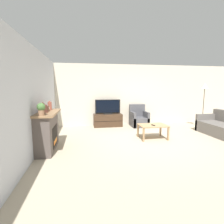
% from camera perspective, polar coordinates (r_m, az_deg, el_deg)
% --- Properties ---
extents(ground_plane, '(24.00, 24.00, 0.00)m').
position_cam_1_polar(ground_plane, '(5.75, 12.59, -9.24)').
color(ground_plane, tan).
extents(wall_back, '(12.00, 0.06, 2.70)m').
position_cam_1_polar(wall_back, '(8.01, 5.78, 5.56)').
color(wall_back, beige).
rests_on(wall_back, ground).
extents(wall_left, '(0.06, 12.00, 2.70)m').
position_cam_1_polar(wall_left, '(5.23, -22.79, 3.72)').
color(wall_left, silver).
rests_on(wall_left, ground).
extents(fireplace, '(0.51, 1.47, 1.04)m').
position_cam_1_polar(fireplace, '(5.05, -20.40, -5.72)').
color(fireplace, '#564C47').
rests_on(fireplace, ground).
extents(mantel_vase_left, '(0.09, 0.09, 0.30)m').
position_cam_1_polar(mantel_vase_left, '(4.51, -21.63, 1.02)').
color(mantel_vase_left, '#512D23').
rests_on(mantel_vase_left, fireplace).
extents(mantel_vase_centre_left, '(0.12, 0.12, 0.21)m').
position_cam_1_polar(mantel_vase_centre_left, '(4.84, -20.79, 0.95)').
color(mantel_vase_centre_left, '#512D23').
rests_on(mantel_vase_centre_left, fireplace).
extents(mantel_vase_right, '(0.12, 0.12, 0.26)m').
position_cam_1_polar(mantel_vase_right, '(5.37, -19.67, 1.96)').
color(mantel_vase_right, '#994C3D').
rests_on(mantel_vase_right, fireplace).
extents(mantel_clock, '(0.08, 0.11, 0.15)m').
position_cam_1_polar(mantel_clock, '(5.09, -20.21, 1.10)').
color(mantel_clock, brown).
rests_on(mantel_clock, fireplace).
extents(potted_plant, '(0.19, 0.19, 0.30)m').
position_cam_1_polar(potted_plant, '(4.33, -22.15, 1.09)').
color(potted_plant, '#936B4C').
rests_on(potted_plant, fireplace).
extents(tv_stand, '(1.23, 0.50, 0.54)m').
position_cam_1_polar(tv_stand, '(7.61, -1.38, -2.70)').
color(tv_stand, '#422D1E').
rests_on(tv_stand, ground).
extents(tv, '(1.08, 0.18, 0.63)m').
position_cam_1_polar(tv, '(7.52, -1.39, 1.54)').
color(tv, black).
rests_on(tv, tv_stand).
extents(armchair, '(0.70, 0.76, 0.94)m').
position_cam_1_polar(armchair, '(7.75, 8.73, -2.38)').
color(armchair, '#4C4C51').
rests_on(armchair, ground).
extents(coffee_table, '(0.90, 0.65, 0.46)m').
position_cam_1_polar(coffee_table, '(5.94, 13.16, -4.68)').
color(coffee_table, '#A37F56').
rests_on(coffee_table, ground).
extents(remote, '(0.09, 0.15, 0.02)m').
position_cam_1_polar(remote, '(5.83, 13.34, -4.21)').
color(remote, black).
rests_on(remote, coffee_table).
extents(floor_lamp, '(0.30, 0.30, 1.86)m').
position_cam_1_polar(floor_lamp, '(8.09, 27.98, 6.44)').
color(floor_lamp, black).
rests_on(floor_lamp, ground).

